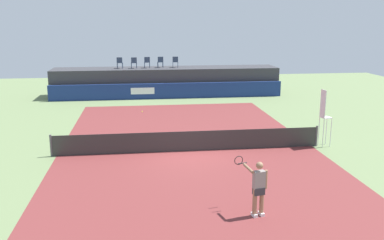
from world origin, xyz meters
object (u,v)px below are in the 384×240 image
(spectator_chair_left, at_px, (134,62))
(spectator_chair_far_left, at_px, (120,62))
(umpire_chair, at_px, (324,114))
(tennis_player, at_px, (258,187))
(tennis_ball, at_px, (142,112))
(spectator_chair_right, at_px, (160,62))
(spectator_chair_center, at_px, (147,62))
(net_post_near, at_px, (51,146))
(spectator_chair_far_right, at_px, (175,61))
(net_post_far, at_px, (316,136))

(spectator_chair_left, bearing_deg, spectator_chair_far_left, 171.26)
(umpire_chair, relative_size, tennis_player, 1.56)
(tennis_ball, bearing_deg, spectator_chair_far_left, 104.17)
(spectator_chair_right, bearing_deg, spectator_chair_far_left, -176.61)
(umpire_chair, distance_m, tennis_player, 8.60)
(spectator_chair_left, relative_size, spectator_chair_center, 1.00)
(spectator_chair_left, distance_m, net_post_near, 15.60)
(spectator_chair_far_left, relative_size, spectator_chair_center, 1.00)
(spectator_chair_far_right, bearing_deg, net_post_near, -114.42)
(net_post_far, bearing_deg, spectator_chair_far_left, 123.05)
(spectator_chair_far_left, bearing_deg, spectator_chair_left, -8.74)
(umpire_chair, distance_m, net_post_near, 12.74)
(spectator_chair_far_left, bearing_deg, net_post_far, -56.95)
(spectator_chair_far_right, xyz_separation_m, tennis_player, (0.57, -22.16, -1.73))
(spectator_chair_left, xyz_separation_m, spectator_chair_center, (1.04, 0.28, 0.00))
(spectator_chair_right, distance_m, umpire_chair, 16.92)
(spectator_chair_center, bearing_deg, net_post_near, -107.01)
(spectator_chair_left, height_order, spectator_chair_far_right, same)
(umpire_chair, distance_m, net_post_far, 1.13)
(umpire_chair, distance_m, tennis_ball, 12.38)
(spectator_chair_far_right, bearing_deg, spectator_chair_center, -179.66)
(umpire_chair, bearing_deg, spectator_chair_right, 114.32)
(umpire_chair, xyz_separation_m, tennis_ball, (-8.56, 8.81, -1.55))
(spectator_chair_far_right, bearing_deg, spectator_chair_right, 176.63)
(spectator_chair_right, relative_size, umpire_chair, 0.32)
(spectator_chair_center, bearing_deg, spectator_chair_far_right, 0.34)
(tennis_ball, bearing_deg, net_post_near, -115.18)
(net_post_far, bearing_deg, net_post_near, 180.00)
(spectator_chair_right, bearing_deg, tennis_ball, -103.76)
(tennis_player, bearing_deg, spectator_chair_center, 97.32)
(spectator_chair_left, xyz_separation_m, tennis_player, (3.88, -21.86, -1.73))
(spectator_chair_center, height_order, umpire_chair, spectator_chair_center)
(spectator_chair_far_left, distance_m, spectator_chair_left, 1.13)
(spectator_chair_left, relative_size, tennis_player, 0.50)
(net_post_near, bearing_deg, spectator_chair_far_right, 65.58)
(spectator_chair_center, relative_size, spectator_chair_far_right, 1.00)
(net_post_far, distance_m, tennis_ball, 12.08)
(umpire_chair, bearing_deg, net_post_far, 177.46)
(spectator_chair_far_left, height_order, spectator_chair_right, same)
(spectator_chair_center, xyz_separation_m, tennis_player, (2.84, -22.14, -1.73))
(spectator_chair_far_left, relative_size, umpire_chair, 0.32)
(spectator_chair_center, height_order, spectator_chair_far_right, same)
(net_post_near, distance_m, tennis_ball, 9.73)
(tennis_player, relative_size, tennis_ball, 26.03)
(spectator_chair_right, distance_m, spectator_chair_far_right, 1.20)
(net_post_near, bearing_deg, spectator_chair_right, 69.50)
(spectator_chair_left, relative_size, spectator_chair_far_right, 1.00)
(spectator_chair_center, relative_size, net_post_near, 0.89)
(spectator_chair_right, bearing_deg, net_post_far, -66.59)
(spectator_chair_right, xyz_separation_m, net_post_near, (-5.75, -15.37, -2.19))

